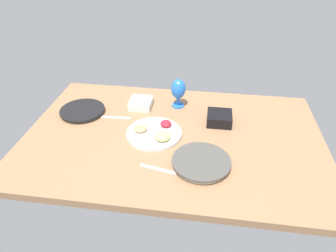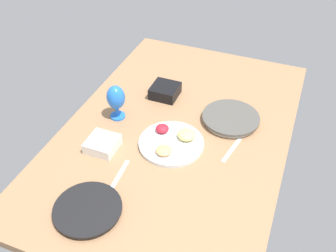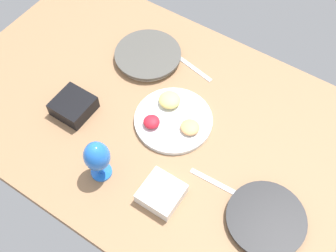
{
  "view_description": "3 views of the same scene",
  "coord_description": "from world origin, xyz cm",
  "px_view_note": "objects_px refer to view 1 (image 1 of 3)",
  "views": [
    {
      "loc": [
        -15.89,
        131.29,
        96.69
      ],
      "look_at": [
        3.3,
        -3.38,
        3.14
      ],
      "focal_mm": 32.33,
      "sensor_mm": 36.0,
      "label": 1
    },
    {
      "loc": [
        130.71,
        47.25,
        120.83
      ],
      "look_at": [
        1.84,
        -3.45,
        3.14
      ],
      "focal_mm": 41.2,
      "sensor_mm": 36.0,
      "label": 2
    },
    {
      "loc": [
        55.78,
        -71.27,
        130.33
      ],
      "look_at": [
        10.81,
        -3.19,
        3.14
      ],
      "focal_mm": 43.65,
      "sensor_mm": 36.0,
      "label": 3
    }
  ],
  "objects_px": {
    "hurricane_glass_blue": "(178,90)",
    "square_bowl_black": "(219,118)",
    "dinner_plate_right": "(82,111)",
    "fruit_platter": "(155,133)",
    "square_bowl_white": "(141,103)",
    "dinner_plate_left": "(201,163)"
  },
  "relations": [
    {
      "from": "dinner_plate_right",
      "to": "fruit_platter",
      "type": "height_order",
      "value": "fruit_platter"
    },
    {
      "from": "dinner_plate_left",
      "to": "square_bowl_white",
      "type": "height_order",
      "value": "square_bowl_white"
    },
    {
      "from": "dinner_plate_left",
      "to": "square_bowl_black",
      "type": "height_order",
      "value": "square_bowl_black"
    },
    {
      "from": "fruit_platter",
      "to": "dinner_plate_right",
      "type": "bearing_deg",
      "value": -19.14
    },
    {
      "from": "dinner_plate_right",
      "to": "square_bowl_black",
      "type": "bearing_deg",
      "value": -179.46
    },
    {
      "from": "hurricane_glass_blue",
      "to": "square_bowl_black",
      "type": "bearing_deg",
      "value": 149.02
    },
    {
      "from": "dinner_plate_right",
      "to": "square_bowl_white",
      "type": "distance_m",
      "value": 0.35
    },
    {
      "from": "dinner_plate_left",
      "to": "fruit_platter",
      "type": "relative_size",
      "value": 0.94
    },
    {
      "from": "dinner_plate_right",
      "to": "hurricane_glass_blue",
      "type": "height_order",
      "value": "hurricane_glass_blue"
    },
    {
      "from": "dinner_plate_left",
      "to": "square_bowl_black",
      "type": "distance_m",
      "value": 0.39
    },
    {
      "from": "fruit_platter",
      "to": "hurricane_glass_blue",
      "type": "distance_m",
      "value": 0.35
    },
    {
      "from": "dinner_plate_left",
      "to": "square_bowl_black",
      "type": "xyz_separation_m",
      "value": [
        -0.08,
        -0.38,
        0.02
      ]
    },
    {
      "from": "dinner_plate_left",
      "to": "square_bowl_black",
      "type": "bearing_deg",
      "value": -102.23
    },
    {
      "from": "square_bowl_black",
      "to": "dinner_plate_right",
      "type": "bearing_deg",
      "value": 0.54
    },
    {
      "from": "dinner_plate_right",
      "to": "fruit_platter",
      "type": "relative_size",
      "value": 0.89
    },
    {
      "from": "hurricane_glass_blue",
      "to": "square_bowl_white",
      "type": "relative_size",
      "value": 1.37
    },
    {
      "from": "dinner_plate_right",
      "to": "fruit_platter",
      "type": "xyz_separation_m",
      "value": [
        -0.47,
        0.16,
        0.0
      ]
    },
    {
      "from": "fruit_platter",
      "to": "hurricane_glass_blue",
      "type": "height_order",
      "value": "hurricane_glass_blue"
    },
    {
      "from": "dinner_plate_left",
      "to": "square_bowl_white",
      "type": "distance_m",
      "value": 0.63
    },
    {
      "from": "dinner_plate_left",
      "to": "dinner_plate_right",
      "type": "xyz_separation_m",
      "value": [
        0.73,
        -0.37,
        -0.0
      ]
    },
    {
      "from": "dinner_plate_left",
      "to": "fruit_platter",
      "type": "distance_m",
      "value": 0.33
    },
    {
      "from": "fruit_platter",
      "to": "hurricane_glass_blue",
      "type": "xyz_separation_m",
      "value": [
        -0.09,
        -0.32,
        0.1
      ]
    }
  ]
}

